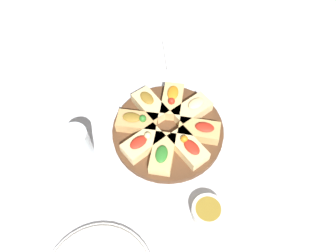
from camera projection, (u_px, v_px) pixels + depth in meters
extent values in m
plane|color=silver|center=(168.00, 133.00, 0.90)|extent=(3.00, 3.00, 0.00)
cylinder|color=#51331E|center=(168.00, 131.00, 0.89)|extent=(0.30, 0.30, 0.02)
cube|color=#DBB775|center=(163.00, 153.00, 0.82)|extent=(0.12, 0.09, 0.03)
ellipsoid|color=#2D7A28|center=(162.00, 154.00, 0.80)|extent=(0.06, 0.05, 0.01)
cube|color=#E5C689|center=(188.00, 148.00, 0.83)|extent=(0.12, 0.09, 0.03)
ellipsoid|color=red|center=(192.00, 147.00, 0.81)|extent=(0.06, 0.05, 0.01)
sphere|color=orange|center=(184.00, 139.00, 0.82)|extent=(0.02, 0.02, 0.02)
cube|color=tan|center=(199.00, 131.00, 0.86)|extent=(0.09, 0.12, 0.03)
ellipsoid|color=red|center=(205.00, 127.00, 0.84)|extent=(0.05, 0.06, 0.01)
cube|color=#E5C689|center=(192.00, 110.00, 0.89)|extent=(0.09, 0.12, 0.03)
ellipsoid|color=beige|center=(196.00, 103.00, 0.88)|extent=(0.05, 0.06, 0.01)
cube|color=#DBB775|center=(172.00, 101.00, 0.91)|extent=(0.12, 0.09, 0.03)
ellipsoid|color=orange|center=(173.00, 93.00, 0.90)|extent=(0.06, 0.05, 0.01)
sphere|color=red|center=(172.00, 101.00, 0.88)|extent=(0.02, 0.02, 0.02)
cube|color=#E5C689|center=(150.00, 106.00, 0.90)|extent=(0.12, 0.09, 0.03)
ellipsoid|color=olive|center=(147.00, 98.00, 0.89)|extent=(0.06, 0.05, 0.01)
cube|color=tan|center=(137.00, 122.00, 0.87)|extent=(0.09, 0.12, 0.03)
ellipsoid|color=olive|center=(132.00, 117.00, 0.86)|extent=(0.05, 0.06, 0.01)
sphere|color=#2D7A28|center=(143.00, 119.00, 0.85)|extent=(0.02, 0.02, 0.02)
cube|color=#E5C689|center=(143.00, 143.00, 0.84)|extent=(0.10, 0.12, 0.03)
ellipsoid|color=red|center=(138.00, 142.00, 0.82)|extent=(0.05, 0.06, 0.01)
sphere|color=beige|center=(148.00, 136.00, 0.83)|extent=(0.02, 0.02, 0.02)
cylinder|color=white|center=(102.00, 63.00, 1.03)|extent=(0.18, 0.18, 0.01)
torus|color=white|center=(102.00, 62.00, 1.02)|extent=(0.18, 0.18, 0.01)
cylinder|color=silver|center=(77.00, 144.00, 0.82)|extent=(0.07, 0.07, 0.10)
cube|color=white|center=(181.00, 54.00, 1.05)|extent=(0.14, 0.12, 0.01)
cylinder|color=silver|center=(208.00, 211.00, 0.76)|extent=(0.08, 0.08, 0.03)
cylinder|color=olive|center=(208.00, 209.00, 0.75)|extent=(0.06, 0.06, 0.01)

